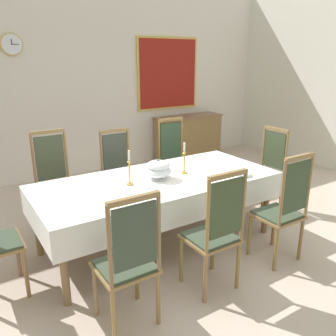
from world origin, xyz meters
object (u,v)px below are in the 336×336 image
Objects in this scene: chair_south_a at (128,260)px; chair_north_a at (55,182)px; chair_head_east at (267,170)px; chair_north_c at (175,160)px; chair_north_b at (120,172)px; chair_south_c at (283,208)px; sideboard at (188,137)px; mounted_clock at (11,44)px; soup_tureen at (158,169)px; candlestick_west at (129,171)px; bowl_near_right at (243,174)px; bowl_near_left at (156,164)px; dining_table at (158,185)px; chair_south_b at (216,231)px; spoon_primary at (162,163)px; spoon_secondary at (249,173)px; framed_painting at (168,74)px; candlestick_east at (184,161)px.

chair_north_a reaches higher than chair_south_a.
chair_north_c is at bearing 40.49° from chair_head_east.
chair_south_c reaches higher than chair_north_b.
sideboard is 4.37× the size of mounted_clock.
candlestick_west reaches higher than soup_tureen.
chair_north_c reaches higher than chair_head_east.
candlestick_west is at bearing 160.33° from bowl_near_right.
bowl_near_left is (0.23, -0.55, 0.22)m from chair_north_b.
dining_table is at bearing 130.97° from chair_north_a.
chair_north_b is 1.00× the size of chair_head_east.
mounted_clock is at bearing 101.64° from chair_south_b.
bowl_near_right is 3.49m from sideboard.
chair_head_east is 1.57m from bowl_near_left.
chair_south_a reaches higher than soup_tureen.
chair_north_b reaches higher than bowl_near_right.
dining_table is 0.41m from candlestick_west.
chair_north_c is 3.06m from mounted_clock.
dining_table is at bearing 131.74° from chair_south_c.
soup_tureen is 1.64× the size of spoon_primary.
spoon_primary is at bearing 129.08° from spoon_secondary.
sideboard is (3.21, 3.68, -0.14)m from chair_south_a.
chair_south_a is at bearing 66.62° from chair_north_b.
soup_tureen is 0.49m from bowl_near_left.
framed_painting is at bearing 75.12° from spoon_secondary.
candlestick_east is at bearing 139.76° from bowl_near_right.
candlestick_west is (-0.34, -0.98, 0.35)m from chair_north_b.
chair_north_a is at bearing 140.58° from candlestick_east.
soup_tureen is (0.86, -0.99, 0.28)m from chair_north_a.
candlestick_west is 0.26× the size of framed_painting.
chair_north_c is at bearing 96.06° from spoon_secondary.
sideboard is at bearing 53.31° from candlestick_east.
chair_north_c is at bearing -120.06° from framed_painting.
framed_painting is at bearing 54.59° from bowl_near_left.
chair_north_c reaches higher than spoon_secondary.
spoon_primary is 0.97× the size of spoon_secondary.
bowl_near_left is at bearing 46.79° from sideboard.
chair_north_c is (0.89, 0.00, 0.02)m from chair_north_b.
mounted_clock reaches higher than candlestick_west.
chair_north_a is 1.74m from chair_north_c.
chair_south_a is 0.80× the size of sideboard.
chair_north_c reaches higher than candlestick_east.
chair_north_b reaches higher than candlestick_east.
chair_south_c is at bearing 90.00° from chair_north_c.
bowl_near_left is 0.12× the size of sideboard.
dining_table is 1.05m from spoon_secondary.
candlestick_east is at bearing 149.79° from spoon_secondary.
sideboard is (1.51, 3.12, -0.35)m from bowl_near_right.
chair_south_c is 4.25m from framed_painting.
chair_head_east is at bearing -49.21° from mounted_clock.
chair_north_c is 1.05× the size of chair_head_east.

